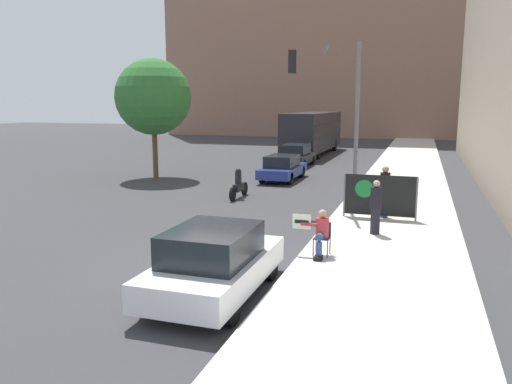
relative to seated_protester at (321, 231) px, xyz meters
name	(u,v)px	position (x,y,z in m)	size (l,w,h in m)	color
ground_plane	(217,270)	(-2.28, -1.46, -0.82)	(160.00, 160.00, 0.00)	#38383A
sidewalk_curb	(403,184)	(1.56, 13.54, -0.73)	(4.23, 90.00, 0.16)	beige
seated_protester	(321,231)	(0.00, 0.00, 0.00)	(0.97, 0.77, 1.21)	#474C56
jogger_on_sidewalk	(376,207)	(1.14, 2.73, 0.18)	(0.34, 0.34, 1.64)	black
pedestrian_behind	(385,191)	(1.23, 5.11, 0.27)	(0.34, 0.34, 1.80)	#334775
protest_banner	(379,195)	(1.07, 4.90, 0.15)	(2.48, 0.06, 1.50)	slate
traffic_light_pole	(334,98)	(-0.88, 6.64, 3.46)	(2.64, 2.41, 6.17)	slate
parked_car_curbside	(214,262)	(-1.68, -3.02, -0.07)	(1.89, 4.12, 1.51)	white
car_on_road_nearest	(283,168)	(-4.67, 13.32, -0.13)	(1.70, 4.31, 1.36)	navy
car_on_road_midblock	(296,155)	(-5.45, 19.47, -0.09)	(1.81, 4.36, 1.46)	black
city_bus_on_road	(313,130)	(-6.09, 27.83, 1.12)	(2.61, 11.93, 3.38)	#232328
motorcycle_on_road	(239,186)	(-5.11, 7.70, -0.26)	(0.28, 2.09, 1.32)	black
street_tree_near_curb	(153,97)	(-11.57, 11.92, 3.61)	(4.10, 4.10, 6.49)	brown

